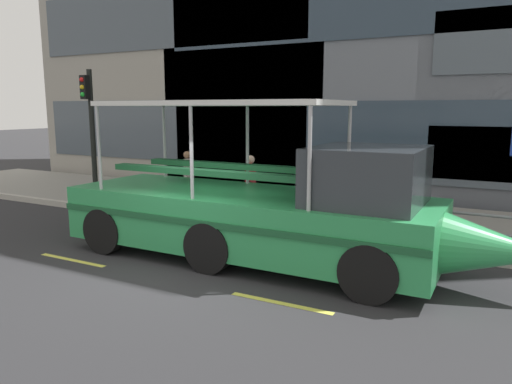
% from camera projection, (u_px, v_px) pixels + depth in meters
% --- Properties ---
extents(ground_plane, '(120.00, 120.00, 0.00)m').
position_uv_depth(ground_plane, '(185.00, 269.00, 9.49)').
color(ground_plane, '#2B2B2D').
extents(sidewalk, '(32.00, 4.80, 0.18)m').
position_uv_depth(sidewalk, '(297.00, 211.00, 14.34)').
color(sidewalk, gray).
rests_on(sidewalk, ground_plane).
extents(curb_edge, '(32.00, 0.18, 0.18)m').
position_uv_depth(curb_edge, '(258.00, 230.00, 12.18)').
color(curb_edge, '#B2ADA3').
rests_on(curb_edge, ground_plane).
extents(lane_centreline, '(25.80, 0.12, 0.01)m').
position_uv_depth(lane_centreline, '(164.00, 279.00, 8.92)').
color(lane_centreline, '#DBD64C').
rests_on(lane_centreline, ground_plane).
extents(curb_guardrail, '(11.41, 0.09, 0.80)m').
position_uv_depth(curb_guardrail, '(284.00, 205.00, 12.10)').
color(curb_guardrail, gray).
rests_on(curb_guardrail, sidewalk).
extents(traffic_light_pole, '(0.24, 0.46, 4.13)m').
position_uv_depth(traffic_light_pole, '(90.00, 123.00, 15.06)').
color(traffic_light_pole, black).
rests_on(traffic_light_pole, sidewalk).
extents(duck_tour_boat, '(9.67, 2.57, 3.27)m').
position_uv_depth(duck_tour_boat, '(270.00, 211.00, 9.75)').
color(duck_tour_boat, '#2D9351').
rests_on(duck_tour_boat, ground_plane).
extents(pedestrian_near_bow, '(0.21, 0.44, 1.51)m').
position_uv_depth(pedestrian_near_bow, '(426.00, 193.00, 11.65)').
color(pedestrian_near_bow, '#1E2338').
rests_on(pedestrian_near_bow, sidewalk).
extents(pedestrian_mid_left, '(0.39, 0.28, 1.52)m').
position_uv_depth(pedestrian_mid_left, '(349.00, 189.00, 12.31)').
color(pedestrian_mid_left, '#47423D').
rests_on(pedestrian_mid_left, sidewalk).
extents(pedestrian_mid_right, '(0.23, 0.49, 1.69)m').
position_uv_depth(pedestrian_mid_right, '(250.00, 180.00, 13.14)').
color(pedestrian_mid_right, '#47423D').
rests_on(pedestrian_mid_right, sidewalk).
extents(pedestrian_near_stern, '(0.28, 0.44, 1.62)m').
position_uv_depth(pedestrian_near_stern, '(187.00, 172.00, 15.10)').
color(pedestrian_near_stern, '#1E2338').
rests_on(pedestrian_near_stern, sidewalk).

